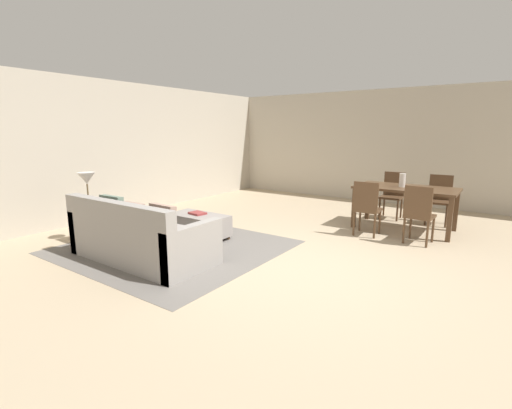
{
  "coord_description": "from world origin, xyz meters",
  "views": [
    {
      "loc": [
        2.08,
        -4.03,
        1.73
      ],
      "look_at": [
        -1.18,
        0.64,
        0.57
      ],
      "focal_mm": 25.42,
      "sensor_mm": 36.0,
      "label": 1
    }
  ],
  "objects_px": {
    "couch": "(140,239)",
    "book_on_ottoman": "(198,213)",
    "table_lamp": "(87,180)",
    "dining_chair_far_right": "(439,197)",
    "dining_chair_near_right": "(419,211)",
    "dining_chair_near_left": "(367,205)",
    "vase_centerpiece": "(402,180)",
    "dining_table": "(406,192)",
    "side_table": "(90,213)",
    "dining_chair_far_left": "(393,192)",
    "ottoman_table": "(199,225)"
  },
  "relations": [
    {
      "from": "table_lamp",
      "to": "dining_chair_near_right",
      "type": "bearing_deg",
      "value": 33.25
    },
    {
      "from": "couch",
      "to": "dining_chair_far_left",
      "type": "bearing_deg",
      "value": 64.38
    },
    {
      "from": "ottoman_table",
      "to": "side_table",
      "type": "xyz_separation_m",
      "value": [
        -1.27,
        -1.11,
        0.23
      ]
    },
    {
      "from": "ottoman_table",
      "to": "table_lamp",
      "type": "relative_size",
      "value": 1.91
    },
    {
      "from": "dining_chair_near_right",
      "to": "dining_chair_far_left",
      "type": "relative_size",
      "value": 1.0
    },
    {
      "from": "table_lamp",
      "to": "dining_chair_near_left",
      "type": "bearing_deg",
      "value": 38.93
    },
    {
      "from": "vase_centerpiece",
      "to": "dining_table",
      "type": "bearing_deg",
      "value": 31.17
    },
    {
      "from": "table_lamp",
      "to": "dining_table",
      "type": "bearing_deg",
      "value": 42.89
    },
    {
      "from": "ottoman_table",
      "to": "vase_centerpiece",
      "type": "relative_size",
      "value": 4.16
    },
    {
      "from": "dining_chair_near_left",
      "to": "vase_centerpiece",
      "type": "xyz_separation_m",
      "value": [
        0.35,
        0.77,
        0.36
      ]
    },
    {
      "from": "dining_table",
      "to": "dining_chair_far_right",
      "type": "relative_size",
      "value": 1.81
    },
    {
      "from": "ottoman_table",
      "to": "dining_table",
      "type": "xyz_separation_m",
      "value": [
        2.61,
        2.49,
        0.44
      ]
    },
    {
      "from": "vase_centerpiece",
      "to": "book_on_ottoman",
      "type": "distance_m",
      "value": 3.59
    },
    {
      "from": "couch",
      "to": "ottoman_table",
      "type": "relative_size",
      "value": 2.05
    },
    {
      "from": "dining_chair_near_right",
      "to": "vase_centerpiece",
      "type": "distance_m",
      "value": 0.96
    },
    {
      "from": "side_table",
      "to": "book_on_ottoman",
      "type": "height_order",
      "value": "side_table"
    },
    {
      "from": "dining_chair_far_left",
      "to": "book_on_ottoman",
      "type": "xyz_separation_m",
      "value": [
        -2.23,
        -3.25,
        -0.11
      ]
    },
    {
      "from": "book_on_ottoman",
      "to": "table_lamp",
      "type": "bearing_deg",
      "value": -137.65
    },
    {
      "from": "dining_chair_far_left",
      "to": "ottoman_table",
      "type": "bearing_deg",
      "value": -123.9
    },
    {
      "from": "dining_chair_near_right",
      "to": "dining_chair_far_left",
      "type": "xyz_separation_m",
      "value": [
        -0.8,
        1.58,
        0.0
      ]
    },
    {
      "from": "dining_chair_near_left",
      "to": "book_on_ottoman",
      "type": "relative_size",
      "value": 3.54
    },
    {
      "from": "vase_centerpiece",
      "to": "dining_chair_near_right",
      "type": "bearing_deg",
      "value": -59.75
    },
    {
      "from": "couch",
      "to": "book_on_ottoman",
      "type": "bearing_deg",
      "value": 94.24
    },
    {
      "from": "dining_chair_near_right",
      "to": "couch",
      "type": "bearing_deg",
      "value": -135.54
    },
    {
      "from": "dining_table",
      "to": "side_table",
      "type": "bearing_deg",
      "value": -137.11
    },
    {
      "from": "dining_chair_near_right",
      "to": "vase_centerpiece",
      "type": "bearing_deg",
      "value": 120.25
    },
    {
      "from": "side_table",
      "to": "dining_chair_far_right",
      "type": "bearing_deg",
      "value": 45.5
    },
    {
      "from": "dining_chair_far_right",
      "to": "vase_centerpiece",
      "type": "height_order",
      "value": "vase_centerpiece"
    },
    {
      "from": "dining_chair_far_left",
      "to": "side_table",
      "type": "bearing_deg",
      "value": -128.38
    },
    {
      "from": "table_lamp",
      "to": "dining_chair_near_right",
      "type": "xyz_separation_m",
      "value": [
        4.27,
        2.8,
        -0.47
      ]
    },
    {
      "from": "dining_chair_far_right",
      "to": "vase_centerpiece",
      "type": "distance_m",
      "value": 1.03
    },
    {
      "from": "dining_chair_far_left",
      "to": "dining_chair_far_right",
      "type": "distance_m",
      "value": 0.85
    },
    {
      "from": "side_table",
      "to": "dining_chair_far_right",
      "type": "height_order",
      "value": "dining_chair_far_right"
    },
    {
      "from": "book_on_ottoman",
      "to": "dining_chair_near_left",
      "type": "bearing_deg",
      "value": 36.88
    },
    {
      "from": "couch",
      "to": "table_lamp",
      "type": "relative_size",
      "value": 3.91
    },
    {
      "from": "vase_centerpiece",
      "to": "book_on_ottoman",
      "type": "height_order",
      "value": "vase_centerpiece"
    },
    {
      "from": "dining_chair_far_left",
      "to": "vase_centerpiece",
      "type": "height_order",
      "value": "vase_centerpiece"
    },
    {
      "from": "dining_table",
      "to": "dining_chair_far_left",
      "type": "relative_size",
      "value": 1.81
    },
    {
      "from": "side_table",
      "to": "dining_table",
      "type": "height_order",
      "value": "dining_table"
    },
    {
      "from": "ottoman_table",
      "to": "couch",
      "type": "bearing_deg",
      "value": -87.46
    },
    {
      "from": "dining_chair_near_right",
      "to": "dining_chair_far_right",
      "type": "distance_m",
      "value": 1.59
    },
    {
      "from": "table_lamp",
      "to": "dining_chair_far_right",
      "type": "distance_m",
      "value": 6.17
    },
    {
      "from": "couch",
      "to": "dining_chair_near_left",
      "type": "xyz_separation_m",
      "value": [
        2.14,
        2.89,
        0.23
      ]
    },
    {
      "from": "ottoman_table",
      "to": "vase_centerpiece",
      "type": "distance_m",
      "value": 3.6
    },
    {
      "from": "side_table",
      "to": "vase_centerpiece",
      "type": "height_order",
      "value": "vase_centerpiece"
    },
    {
      "from": "side_table",
      "to": "dining_table",
      "type": "distance_m",
      "value": 5.3
    },
    {
      "from": "dining_table",
      "to": "dining_chair_near_left",
      "type": "relative_size",
      "value": 1.81
    },
    {
      "from": "dining_chair_near_right",
      "to": "book_on_ottoman",
      "type": "relative_size",
      "value": 3.54
    },
    {
      "from": "table_lamp",
      "to": "vase_centerpiece",
      "type": "relative_size",
      "value": 2.18
    },
    {
      "from": "dining_chair_near_left",
      "to": "couch",
      "type": "bearing_deg",
      "value": -126.53
    }
  ]
}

